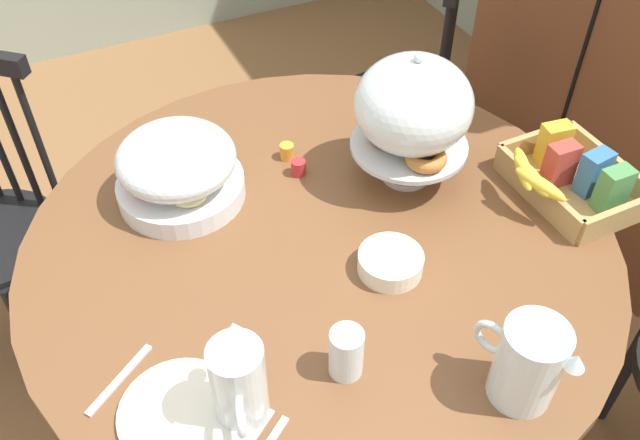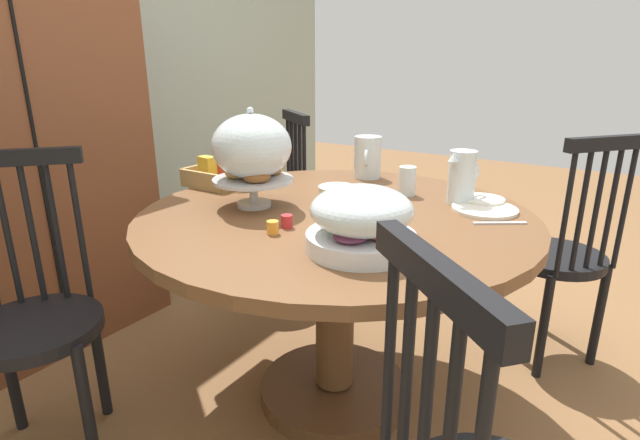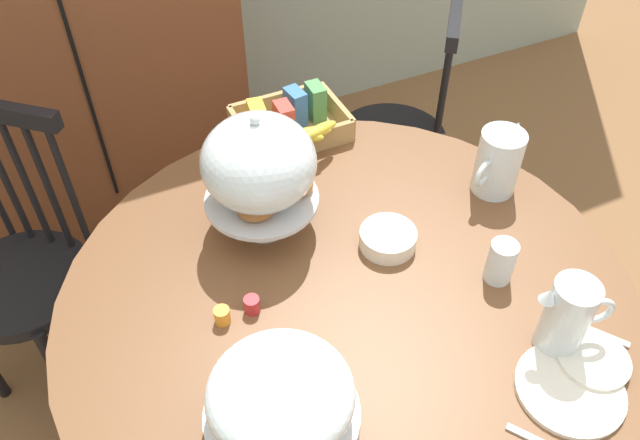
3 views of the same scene
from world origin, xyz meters
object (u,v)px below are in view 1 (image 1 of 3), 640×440
fruit_platter_covered (178,168)px  milk_pitcher (527,366)px  china_plate_large (180,412)px  pastry_stand_with_dome (413,109)px  windsor_chair_near_window (399,104)px  orange_juice_pitcher (239,387)px  cereal_basket (571,176)px  drinking_glass (348,352)px  dining_table (320,289)px  cereal_bowl (390,263)px

fruit_platter_covered → milk_pitcher: 0.87m
milk_pitcher → china_plate_large: (-0.22, -0.57, -0.08)m
pastry_stand_with_dome → fruit_platter_covered: size_ratio=1.15×
windsor_chair_near_window → orange_juice_pitcher: windsor_chair_near_window is taller
cereal_basket → milk_pitcher: bearing=-48.7°
windsor_chair_near_window → milk_pitcher: windsor_chair_near_window is taller
drinking_glass → china_plate_large: bearing=-98.5°
dining_table → pastry_stand_with_dome: size_ratio=3.89×
cereal_bowl → windsor_chair_near_window: bearing=147.0°
fruit_platter_covered → orange_juice_pitcher: bearing=-7.3°
orange_juice_pitcher → milk_pitcher: (0.18, 0.47, -0.01)m
pastry_stand_with_dome → orange_juice_pitcher: size_ratio=1.81×
pastry_stand_with_dome → cereal_bowl: size_ratio=2.46×
orange_juice_pitcher → drinking_glass: bearing=90.7°
fruit_platter_covered → milk_pitcher: (0.78, 0.39, -0.00)m
windsor_chair_near_window → drinking_glass: windsor_chair_near_window is taller
china_plate_large → cereal_bowl: bearing=104.8°
dining_table → orange_juice_pitcher: size_ratio=7.03×
dining_table → milk_pitcher: size_ratio=6.97×
dining_table → pastry_stand_with_dome: bearing=108.7°
cereal_basket → cereal_bowl: cereal_basket is taller
dining_table → cereal_bowl: 0.28m
china_plate_large → cereal_bowl: (-0.13, 0.51, 0.02)m
china_plate_large → pastry_stand_with_dome: bearing=118.9°
cereal_bowl → drinking_glass: size_ratio=1.27×
dining_table → milk_pitcher: milk_pitcher is taller
cereal_bowl → drinking_glass: (0.18, -0.20, 0.03)m
windsor_chair_near_window → pastry_stand_with_dome: 0.87m
windsor_chair_near_window → orange_juice_pitcher: (1.05, -0.97, 0.37)m
windsor_chair_near_window → fruit_platter_covered: 1.07m
dining_table → windsor_chair_near_window: 0.97m
cereal_basket → cereal_bowl: bearing=-86.2°
fruit_platter_covered → milk_pitcher: same height
cereal_basket → windsor_chair_near_window: bearing=176.2°
windsor_chair_near_window → drinking_glass: 1.34m
pastry_stand_with_dome → drinking_glass: (0.43, -0.38, -0.14)m
dining_table → milk_pitcher: 0.60m
windsor_chair_near_window → china_plate_large: 1.50m
windsor_chair_near_window → cereal_basket: (0.84, -0.06, 0.33)m
cereal_bowl → drinking_glass: drinking_glass is taller
milk_pitcher → cereal_bowl: (-0.36, -0.06, -0.06)m
windsor_chair_near_window → drinking_glass: bearing=-35.9°
cereal_bowl → drinking_glass: 0.27m
fruit_platter_covered → cereal_bowl: 0.54m
fruit_platter_covered → cereal_basket: 0.92m
milk_pitcher → drinking_glass: size_ratio=1.74×
pastry_stand_with_dome → fruit_platter_covered: bearing=-108.0°
cereal_basket → dining_table: bearing=-101.5°
pastry_stand_with_dome → milk_pitcher: pastry_stand_with_dome is taller
dining_table → orange_juice_pitcher: orange_juice_pitcher is taller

